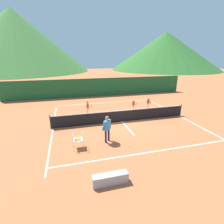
{
  "coord_description": "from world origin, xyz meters",
  "views": [
    {
      "loc": [
        -4.07,
        -11.98,
        5.06
      ],
      "look_at": [
        -0.99,
        -0.55,
        1.09
      ],
      "focal_mm": 26.71,
      "sensor_mm": 36.0,
      "label": 1
    }
  ],
  "objects_px": {
    "student_2": "(148,102)",
    "tennis_ball_8": "(138,135)",
    "tennis_ball_9": "(112,136)",
    "tennis_ball_1": "(178,126)",
    "instructor": "(107,127)",
    "tennis_ball_7": "(129,146)",
    "ball_cart": "(78,139)",
    "tennis_ball_2": "(212,138)",
    "tennis_net": "(122,116)",
    "student_1": "(134,104)",
    "tennis_ball_6": "(194,140)",
    "tennis_ball_3": "(157,150)",
    "tennis_ball_5": "(170,150)",
    "student_0": "(88,106)",
    "tennis_ball_4": "(164,122)",
    "courtside_bench": "(110,179)",
    "tennis_ball_0": "(159,149)"
  },
  "relations": [
    {
      "from": "instructor",
      "to": "tennis_ball_0",
      "type": "xyz_separation_m",
      "value": [
        2.64,
        -1.68,
        -0.98
      ]
    },
    {
      "from": "tennis_ball_7",
      "to": "tennis_ball_8",
      "type": "distance_m",
      "value": 1.67
    },
    {
      "from": "ball_cart",
      "to": "tennis_ball_2",
      "type": "distance_m",
      "value": 8.6
    },
    {
      "from": "tennis_ball_0",
      "to": "student_1",
      "type": "bearing_deg",
      "value": 80.04
    },
    {
      "from": "student_2",
      "to": "tennis_ball_2",
      "type": "distance_m",
      "value": 7.0
    },
    {
      "from": "student_0",
      "to": "tennis_ball_8",
      "type": "bearing_deg",
      "value": -62.3
    },
    {
      "from": "tennis_ball_0",
      "to": "tennis_ball_9",
      "type": "relative_size",
      "value": 1.0
    },
    {
      "from": "tennis_ball_3",
      "to": "tennis_ball_6",
      "type": "bearing_deg",
      "value": 8.86
    },
    {
      "from": "tennis_ball_9",
      "to": "tennis_ball_1",
      "type": "bearing_deg",
      "value": 3.18
    },
    {
      "from": "tennis_ball_0",
      "to": "tennis_ball_5",
      "type": "bearing_deg",
      "value": -27.49
    },
    {
      "from": "tennis_ball_2",
      "to": "tennis_ball_8",
      "type": "xyz_separation_m",
      "value": [
        -4.51,
        1.7,
        0.0
      ]
    },
    {
      "from": "student_2",
      "to": "tennis_ball_1",
      "type": "relative_size",
      "value": 17.89
    },
    {
      "from": "tennis_ball_1",
      "to": "tennis_ball_4",
      "type": "xyz_separation_m",
      "value": [
        -0.6,
        0.98,
        0.0
      ]
    },
    {
      "from": "student_2",
      "to": "tennis_ball_8",
      "type": "xyz_separation_m",
      "value": [
        -3.36,
        -5.17,
        -0.7
      ]
    },
    {
      "from": "instructor",
      "to": "student_1",
      "type": "height_order",
      "value": "instructor"
    },
    {
      "from": "tennis_ball_2",
      "to": "tennis_ball_3",
      "type": "relative_size",
      "value": 1.0
    },
    {
      "from": "student_0",
      "to": "tennis_ball_8",
      "type": "relative_size",
      "value": 18.64
    },
    {
      "from": "tennis_ball_3",
      "to": "tennis_ball_4",
      "type": "bearing_deg",
      "value": 53.52
    },
    {
      "from": "instructor",
      "to": "tennis_ball_2",
      "type": "relative_size",
      "value": 24.84
    },
    {
      "from": "tennis_ball_2",
      "to": "courtside_bench",
      "type": "bearing_deg",
      "value": -163.57
    },
    {
      "from": "student_2",
      "to": "ball_cart",
      "type": "height_order",
      "value": "student_2"
    },
    {
      "from": "tennis_ball_8",
      "to": "tennis_ball_9",
      "type": "distance_m",
      "value": 1.76
    },
    {
      "from": "instructor",
      "to": "tennis_ball_2",
      "type": "distance_m",
      "value": 6.91
    },
    {
      "from": "student_1",
      "to": "tennis_ball_5",
      "type": "relative_size",
      "value": 17.69
    },
    {
      "from": "instructor",
      "to": "student_0",
      "type": "bearing_deg",
      "value": 95.21
    },
    {
      "from": "tennis_ball_8",
      "to": "tennis_ball_4",
      "type": "bearing_deg",
      "value": 26.78
    },
    {
      "from": "tennis_ball_6",
      "to": "tennis_ball_9",
      "type": "height_order",
      "value": "same"
    },
    {
      "from": "tennis_ball_3",
      "to": "tennis_ball_9",
      "type": "distance_m",
      "value": 3.06
    },
    {
      "from": "tennis_ball_3",
      "to": "tennis_ball_5",
      "type": "xyz_separation_m",
      "value": [
        0.7,
        -0.18,
        0.0
      ]
    },
    {
      "from": "instructor",
      "to": "tennis_ball_7",
      "type": "height_order",
      "value": "instructor"
    },
    {
      "from": "tennis_ball_3",
      "to": "tennis_ball_5",
      "type": "height_order",
      "value": "same"
    },
    {
      "from": "tennis_ball_6",
      "to": "tennis_ball_8",
      "type": "bearing_deg",
      "value": 151.62
    },
    {
      "from": "student_2",
      "to": "instructor",
      "type": "bearing_deg",
      "value": -135.28
    },
    {
      "from": "tennis_net",
      "to": "student_1",
      "type": "bearing_deg",
      "value": 50.19
    },
    {
      "from": "tennis_ball_3",
      "to": "tennis_ball_9",
      "type": "bearing_deg",
      "value": 131.28
    },
    {
      "from": "student_1",
      "to": "tennis_ball_1",
      "type": "relative_size",
      "value": 17.69
    },
    {
      "from": "student_2",
      "to": "courtside_bench",
      "type": "bearing_deg",
      "value": -124.72
    },
    {
      "from": "student_0",
      "to": "tennis_ball_0",
      "type": "xyz_separation_m",
      "value": [
        3.14,
        -7.14,
        -0.73
      ]
    },
    {
      "from": "tennis_net",
      "to": "courtside_bench",
      "type": "xyz_separation_m",
      "value": [
        -2.67,
        -6.5,
        -0.27
      ]
    },
    {
      "from": "tennis_ball_5",
      "to": "student_2",
      "type": "bearing_deg",
      "value": 72.22
    },
    {
      "from": "ball_cart",
      "to": "tennis_ball_8",
      "type": "xyz_separation_m",
      "value": [
        4.0,
        0.63,
        -0.55
      ]
    },
    {
      "from": "tennis_ball_9",
      "to": "tennis_ball_7",
      "type": "bearing_deg",
      "value": -65.27
    },
    {
      "from": "tennis_ball_4",
      "to": "tennis_ball_3",
      "type": "bearing_deg",
      "value": -126.48
    },
    {
      "from": "tennis_ball_2",
      "to": "courtside_bench",
      "type": "xyz_separation_m",
      "value": [
        -7.43,
        -2.19,
        0.2
      ]
    },
    {
      "from": "tennis_net",
      "to": "tennis_ball_5",
      "type": "xyz_separation_m",
      "value": [
        1.22,
        -4.89,
        -0.47
      ]
    },
    {
      "from": "ball_cart",
      "to": "courtside_bench",
      "type": "distance_m",
      "value": 3.46
    },
    {
      "from": "tennis_ball_2",
      "to": "tennis_ball_6",
      "type": "bearing_deg",
      "value": 178.66
    },
    {
      "from": "student_0",
      "to": "student_2",
      "type": "bearing_deg",
      "value": 0.38
    },
    {
      "from": "tennis_net",
      "to": "ball_cart",
      "type": "bearing_deg",
      "value": -139.21
    },
    {
      "from": "tennis_ball_2",
      "to": "tennis_ball_3",
      "type": "xyz_separation_m",
      "value": [
        -4.24,
        -0.41,
        0.0
      ]
    }
  ]
}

